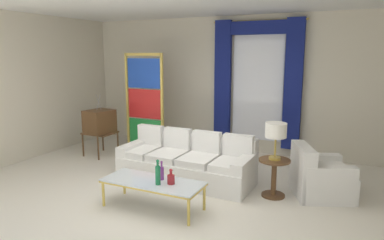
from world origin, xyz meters
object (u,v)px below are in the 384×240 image
object	(u,v)px
bottle_amber_squat	(171,179)
coffee_table	(153,183)
bottle_crystal_tall	(158,174)
vintage_tv	(100,122)
armchair_white	(318,178)
bottle_blue_decanter	(162,172)
table_lamp_brass	(276,132)
stained_glass_divider	(144,106)
peacock_figurine	(150,150)
round_side_table	(274,174)
couch_white_long	(188,162)

from	to	relation	value
bottle_amber_squat	coffee_table	bearing A→B (deg)	-178.07
bottle_crystal_tall	vintage_tv	size ratio (longest dim) A/B	0.27
bottle_crystal_tall	armchair_white	size ratio (longest dim) A/B	0.34
bottle_blue_decanter	table_lamp_brass	distance (m)	1.81
coffee_table	stained_glass_divider	size ratio (longest dim) A/B	0.66
peacock_figurine	table_lamp_brass	bearing A→B (deg)	-15.95
bottle_amber_squat	round_side_table	xyz separation A→B (m)	(1.18, 1.15, -0.13)
table_lamp_brass	vintage_tv	bearing A→B (deg)	170.90
couch_white_long	coffee_table	size ratio (longest dim) A/B	1.62
peacock_figurine	round_side_table	bearing A→B (deg)	-15.95
coffee_table	table_lamp_brass	bearing A→B (deg)	38.46
coffee_table	table_lamp_brass	world-z (taller)	table_lamp_brass
table_lamp_brass	bottle_amber_squat	bearing A→B (deg)	-135.52
coffee_table	bottle_blue_decanter	bearing A→B (deg)	47.23
bottle_crystal_tall	table_lamp_brass	distance (m)	1.88
vintage_tv	peacock_figurine	size ratio (longest dim) A/B	2.24
bottle_crystal_tall	vintage_tv	xyz separation A→B (m)	(-2.58, 1.88, 0.17)
couch_white_long	stained_glass_divider	xyz separation A→B (m)	(-1.61, 1.14, 0.75)
couch_white_long	vintage_tv	distance (m)	2.47
couch_white_long	bottle_amber_squat	distance (m)	1.32
stained_glass_divider	bottle_blue_decanter	bearing A→B (deg)	-52.40
bottle_blue_decanter	bottle_amber_squat	bearing A→B (deg)	-24.14
armchair_white	peacock_figurine	bearing A→B (deg)	172.13
stained_glass_divider	round_side_table	distance (m)	3.45
bottle_blue_decanter	peacock_figurine	size ratio (longest dim) A/B	0.46
bottle_blue_decanter	round_side_table	bearing A→B (deg)	37.79
couch_white_long	stained_glass_divider	distance (m)	2.11
couch_white_long	bottle_crystal_tall	distance (m)	1.39
couch_white_long	bottle_blue_decanter	size ratio (longest dim) A/B	8.48
coffee_table	armchair_white	size ratio (longest dim) A/B	1.37
stained_glass_divider	table_lamp_brass	world-z (taller)	stained_glass_divider
couch_white_long	peacock_figurine	xyz separation A→B (m)	(-1.19, 0.68, -0.09)
couch_white_long	bottle_amber_squat	bearing A→B (deg)	-74.07
vintage_tv	table_lamp_brass	xyz separation A→B (m)	(3.91, -0.63, 0.30)
bottle_crystal_tall	armchair_white	bearing A→B (deg)	38.83
couch_white_long	round_side_table	xyz separation A→B (m)	(1.53, -0.10, 0.05)
bottle_amber_squat	table_lamp_brass	distance (m)	1.73
couch_white_long	table_lamp_brass	world-z (taller)	table_lamp_brass
stained_glass_divider	round_side_table	size ratio (longest dim) A/B	3.70
bottle_blue_decanter	bottle_crystal_tall	world-z (taller)	bottle_crystal_tall
stained_glass_divider	round_side_table	bearing A→B (deg)	-21.46
bottle_blue_decanter	peacock_figurine	xyz separation A→B (m)	(-1.35, 1.85, -0.30)
vintage_tv	bottle_amber_squat	bearing A→B (deg)	-33.10
round_side_table	bottle_blue_decanter	bearing A→B (deg)	-142.21
coffee_table	bottle_blue_decanter	world-z (taller)	bottle_blue_decanter
armchair_white	table_lamp_brass	size ratio (longest dim) A/B	1.87
bottle_blue_decanter	stained_glass_divider	distance (m)	2.96
bottle_crystal_tall	bottle_amber_squat	bearing A→B (deg)	32.53
couch_white_long	vintage_tv	bearing A→B (deg)	167.56
stained_glass_divider	couch_white_long	bearing A→B (deg)	-35.13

